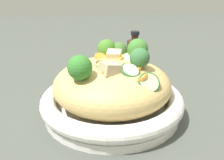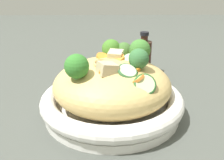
{
  "view_description": "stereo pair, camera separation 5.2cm",
  "coord_description": "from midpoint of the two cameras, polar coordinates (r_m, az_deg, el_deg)",
  "views": [
    {
      "loc": [
        -0.06,
        -0.48,
        0.27
      ],
      "look_at": [
        0.0,
        0.0,
        0.08
      ],
      "focal_mm": 41.1,
      "sensor_mm": 36.0,
      "label": 1
    },
    {
      "loc": [
        -0.01,
        -0.48,
        0.27
      ],
      "look_at": [
        0.0,
        0.0,
        0.08
      ],
      "focal_mm": 41.1,
      "sensor_mm": 36.0,
      "label": 2
    }
  ],
  "objects": [
    {
      "name": "ground_plane",
      "position": [
        0.55,
        -2.71,
        -7.44
      ],
      "size": [
        3.0,
        3.0,
        0.0
      ],
      "primitive_type": "plane",
      "color": "#474B45"
    },
    {
      "name": "serving_bowl",
      "position": [
        0.54,
        -2.76,
        -5.1
      ],
      "size": [
        0.3,
        0.3,
        0.05
      ],
      "color": "white",
      "rests_on": "ground_plane"
    },
    {
      "name": "noodle_heap",
      "position": [
        0.52,
        -2.86,
        -1.06
      ],
      "size": [
        0.24,
        0.24,
        0.1
      ],
      "color": "tan",
      "rests_on": "serving_bowl"
    },
    {
      "name": "broccoli_florets",
      "position": [
        0.53,
        -2.1,
        5.59
      ],
      "size": [
        0.18,
        0.21,
        0.07
      ],
      "color": "#94AD71",
      "rests_on": "serving_bowl"
    },
    {
      "name": "carrot_coins",
      "position": [
        0.49,
        -0.86,
        3.03
      ],
      "size": [
        0.1,
        0.14,
        0.03
      ],
      "color": "orange",
      "rests_on": "serving_bowl"
    },
    {
      "name": "zucchini_slices",
      "position": [
        0.48,
        2.38,
        2.31
      ],
      "size": [
        0.08,
        0.14,
        0.04
      ],
      "color": "beige",
      "rests_on": "serving_bowl"
    },
    {
      "name": "chicken_chunks",
      "position": [
        0.49,
        -3.07,
        3.77
      ],
      "size": [
        0.06,
        0.12,
        0.03
      ],
      "color": "beige",
      "rests_on": "serving_bowl"
    },
    {
      "name": "soy_sauce_bottle",
      "position": [
        0.76,
        3.04,
        5.34
      ],
      "size": [
        0.04,
        0.04,
        0.13
      ],
      "color": "#381E14",
      "rests_on": "ground_plane"
    }
  ]
}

